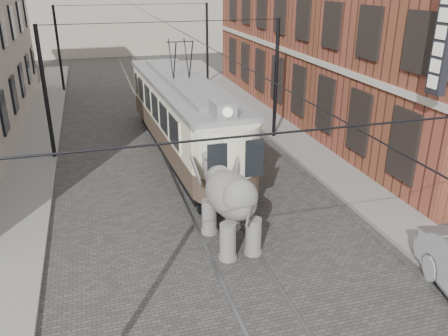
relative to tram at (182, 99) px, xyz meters
name	(u,v)px	position (x,y,z in m)	size (l,w,h in m)	color
ground	(204,200)	(-0.32, -5.33, -2.61)	(120.00, 120.00, 0.00)	#403E3B
tram_rails	(204,200)	(-0.32, -5.33, -2.59)	(1.54, 80.00, 0.02)	slate
sidewalk_right	(346,180)	(5.68, -5.33, -2.53)	(2.00, 60.00, 0.15)	slate
sidewalk_left	(19,222)	(-6.82, -5.33, -2.53)	(2.00, 60.00, 0.15)	slate
brick_building	(354,11)	(10.68, 3.67, 3.39)	(8.00, 26.00, 12.00)	brown
catenary	(172,93)	(-0.52, -0.33, 0.39)	(11.00, 30.20, 6.00)	black
tram	(182,99)	(0.00, 0.00, 0.00)	(2.71, 13.13, 5.21)	beige
elephant	(231,206)	(-0.21, -8.46, -1.31)	(2.33, 4.23, 2.59)	slate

